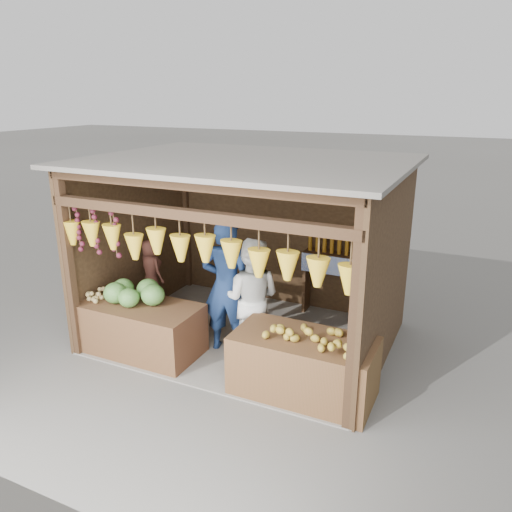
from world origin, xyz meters
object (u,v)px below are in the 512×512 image
at_px(counter_right, 303,366).
at_px(man_standing, 227,287).
at_px(vendor_seated, 151,270).
at_px(counter_left, 139,328).
at_px(woman_standing, 251,298).

distance_m(counter_right, man_standing, 1.59).
bearing_deg(man_standing, counter_right, 144.27).
bearing_deg(vendor_seated, man_standing, -175.09).
bearing_deg(counter_right, vendor_seated, 160.40).
bearing_deg(man_standing, counter_left, 15.43).
bearing_deg(counter_right, woman_standing, 147.78).
xyz_separation_m(counter_right, woman_standing, (-0.99, 0.63, 0.47)).
relative_size(counter_right, man_standing, 0.88).
xyz_separation_m(counter_right, vendor_seated, (-2.98, 1.06, 0.43)).
bearing_deg(woman_standing, man_standing, -5.21).
xyz_separation_m(counter_left, woman_standing, (1.46, 0.61, 0.49)).
distance_m(counter_left, woman_standing, 1.66).
height_order(counter_left, man_standing, man_standing).
distance_m(counter_right, woman_standing, 1.26).
distance_m(man_standing, vendor_seated, 1.70).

